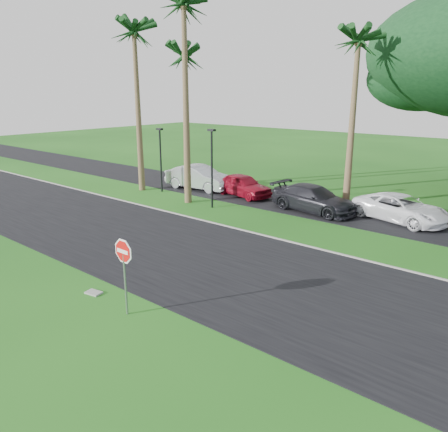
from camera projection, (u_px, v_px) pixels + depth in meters
ground at (184, 279)px, 16.23m from camera, size 120.00×120.00×0.00m
road at (218, 263)px, 17.70m from camera, size 120.00×8.00×0.02m
parking_strip at (334, 211)px, 25.48m from camera, size 120.00×5.00×0.02m
curb at (273, 238)px, 20.70m from camera, size 120.00×0.12×0.06m
stop_sign_near at (124, 261)px, 13.21m from camera, size 1.05×0.07×2.62m
palm_left_far at (134, 36)px, 28.05m from camera, size 5.00×5.00×11.50m
palm_left_mid at (184, 60)px, 28.40m from camera, size 5.00×5.00×10.00m
palm_left_near at (184, 10)px, 24.35m from camera, size 5.00×5.00×12.50m
palm_center at (358, 45)px, 24.06m from camera, size 5.00×5.00×10.50m
streetlight_left at (161, 156)px, 29.61m from camera, size 0.45×0.25×4.34m
streetlight_right at (212, 164)px, 25.46m from camera, size 0.45×0.25×4.64m
car_silver at (199, 178)px, 30.80m from camera, size 5.19×2.20×1.67m
car_red at (243, 185)px, 28.80m from camera, size 4.53×2.49×1.46m
car_dark at (313, 199)px, 25.08m from camera, size 5.38×2.67×1.50m
car_minivan at (401, 209)px, 23.20m from camera, size 5.50×3.54×1.41m
utility_slab at (94, 293)px, 15.07m from camera, size 0.61×0.45×0.06m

